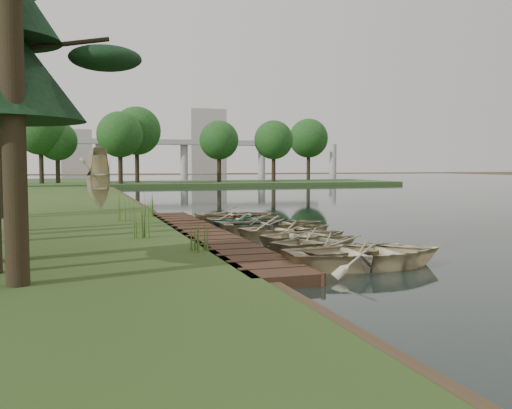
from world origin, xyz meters
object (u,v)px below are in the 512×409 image
object	(u,v)px
rowboat_1	(355,248)
stored_rowboat	(100,204)
rowboat_2	(320,239)
rowboat_0	(366,251)
boardwalk	(204,236)

from	to	relation	value
rowboat_1	stored_rowboat	distance (m)	16.79
rowboat_1	rowboat_2	bearing A→B (deg)	-6.15
rowboat_0	rowboat_2	world-z (taller)	rowboat_0
stored_rowboat	rowboat_0	bearing A→B (deg)	-117.67
rowboat_1	boardwalk	bearing A→B (deg)	15.98
boardwalk	rowboat_1	bearing A→B (deg)	-61.47
rowboat_2	boardwalk	bearing A→B (deg)	17.43
stored_rowboat	boardwalk	bearing A→B (deg)	-120.25
rowboat_0	boardwalk	bearing A→B (deg)	26.47
rowboat_2	rowboat_1	bearing A→B (deg)	166.50
rowboat_2	stored_rowboat	world-z (taller)	stored_rowboat
rowboat_1	stored_rowboat	size ratio (longest dim) A/B	1.03
rowboat_1	rowboat_0	bearing A→B (deg)	153.51
rowboat_1	rowboat_2	distance (m)	1.79
stored_rowboat	rowboat_1	bearing A→B (deg)	-115.66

